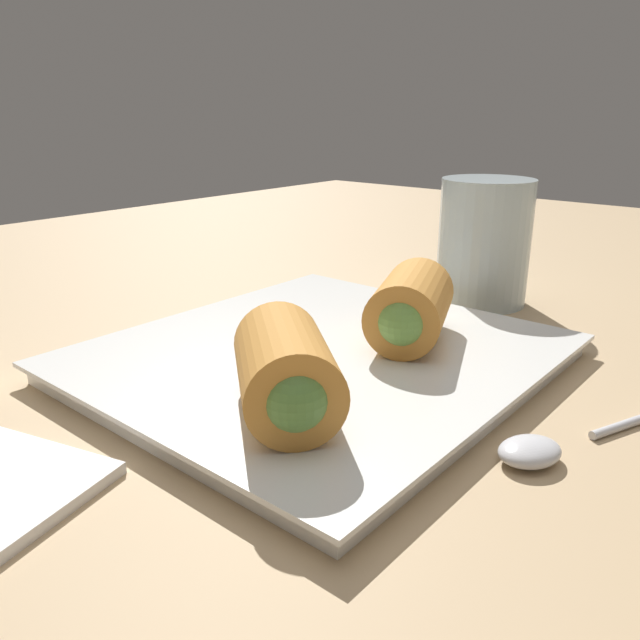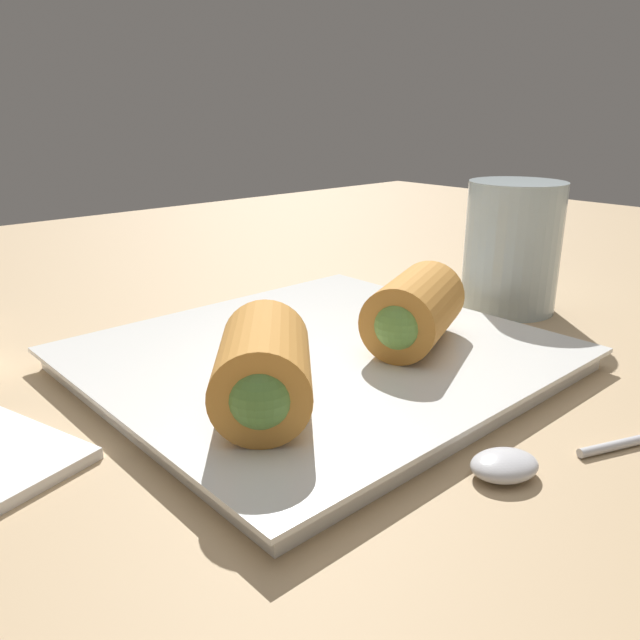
% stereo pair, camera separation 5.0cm
% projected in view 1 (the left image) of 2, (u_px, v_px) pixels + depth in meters
% --- Properties ---
extents(table_surface, '(1.80, 1.40, 0.02)m').
position_uv_depth(table_surface, '(305.00, 382.00, 0.42)').
color(table_surface, tan).
rests_on(table_surface, ground).
extents(serving_plate, '(0.29, 0.26, 0.01)m').
position_uv_depth(serving_plate, '(320.00, 358.00, 0.41)').
color(serving_plate, silver).
rests_on(serving_plate, table_surface).
extents(roll_front_left, '(0.09, 0.09, 0.05)m').
position_uv_depth(roll_front_left, '(287.00, 374.00, 0.31)').
color(roll_front_left, '#C68438').
rests_on(roll_front_left, serving_plate).
extents(roll_front_right, '(0.09, 0.08, 0.05)m').
position_uv_depth(roll_front_right, '(410.00, 308.00, 0.41)').
color(roll_front_right, '#C68438').
rests_on(roll_front_right, serving_plate).
extents(spoon, '(0.16, 0.07, 0.01)m').
position_uv_depth(spoon, '(557.00, 443.00, 0.31)').
color(spoon, silver).
rests_on(spoon, table_surface).
extents(drinking_glass, '(0.08, 0.08, 0.11)m').
position_uv_depth(drinking_glass, '(484.00, 242.00, 0.54)').
color(drinking_glass, silver).
rests_on(drinking_glass, table_surface).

